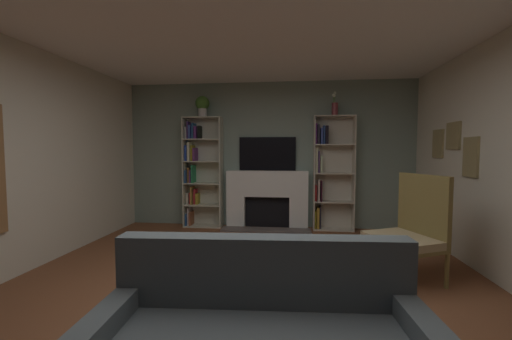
{
  "coord_description": "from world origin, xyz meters",
  "views": [
    {
      "loc": [
        0.45,
        -2.68,
        1.41
      ],
      "look_at": [
        0.0,
        1.24,
        1.16
      ],
      "focal_mm": 22.2,
      "sensor_mm": 36.0,
      "label": 1
    }
  ],
  "objects_px": {
    "fireplace": "(267,198)",
    "bookshelf_left": "(199,170)",
    "potted_plant": "(202,105)",
    "armchair": "(410,230)",
    "tv": "(267,154)",
    "bookshelf_right": "(329,172)",
    "vase_with_flowers": "(335,107)"
  },
  "relations": [
    {
      "from": "tv",
      "to": "armchair",
      "type": "distance_m",
      "value": 2.9
    },
    {
      "from": "fireplace",
      "to": "potted_plant",
      "type": "bearing_deg",
      "value": -177.88
    },
    {
      "from": "vase_with_flowers",
      "to": "fireplace",
      "type": "bearing_deg",
      "value": 177.88
    },
    {
      "from": "fireplace",
      "to": "potted_plant",
      "type": "height_order",
      "value": "potted_plant"
    },
    {
      "from": "potted_plant",
      "to": "armchair",
      "type": "height_order",
      "value": "potted_plant"
    },
    {
      "from": "potted_plant",
      "to": "vase_with_flowers",
      "type": "distance_m",
      "value": 2.34
    },
    {
      "from": "tv",
      "to": "bookshelf_right",
      "type": "xyz_separation_m",
      "value": [
        1.09,
        -0.06,
        -0.32
      ]
    },
    {
      "from": "fireplace",
      "to": "bookshelf_left",
      "type": "height_order",
      "value": "bookshelf_left"
    },
    {
      "from": "bookshelf_left",
      "to": "vase_with_flowers",
      "type": "xyz_separation_m",
      "value": [
        2.42,
        -0.04,
        1.11
      ]
    },
    {
      "from": "fireplace",
      "to": "bookshelf_left",
      "type": "relative_size",
      "value": 0.78
    },
    {
      "from": "tv",
      "to": "potted_plant",
      "type": "height_order",
      "value": "potted_plant"
    },
    {
      "from": "fireplace",
      "to": "tv",
      "type": "bearing_deg",
      "value": 90.0
    },
    {
      "from": "tv",
      "to": "potted_plant",
      "type": "distance_m",
      "value": 1.47
    },
    {
      "from": "tv",
      "to": "armchair",
      "type": "xyz_separation_m",
      "value": [
        1.74,
        -2.18,
        -0.8
      ]
    },
    {
      "from": "bookshelf_right",
      "to": "vase_with_flowers",
      "type": "xyz_separation_m",
      "value": [
        0.08,
        -0.06,
        1.12
      ]
    },
    {
      "from": "tv",
      "to": "bookshelf_right",
      "type": "bearing_deg",
      "value": -3.37
    },
    {
      "from": "fireplace",
      "to": "bookshelf_right",
      "type": "relative_size",
      "value": 0.78
    },
    {
      "from": "bookshelf_left",
      "to": "armchair",
      "type": "distance_m",
      "value": 3.69
    },
    {
      "from": "fireplace",
      "to": "potted_plant",
      "type": "relative_size",
      "value": 4.13
    },
    {
      "from": "armchair",
      "to": "bookshelf_left",
      "type": "bearing_deg",
      "value": 144.86
    },
    {
      "from": "bookshelf_left",
      "to": "potted_plant",
      "type": "bearing_deg",
      "value": -26.72
    },
    {
      "from": "fireplace",
      "to": "vase_with_flowers",
      "type": "bearing_deg",
      "value": -2.12
    },
    {
      "from": "fireplace",
      "to": "bookshelf_left",
      "type": "distance_m",
      "value": 1.35
    },
    {
      "from": "bookshelf_left",
      "to": "armchair",
      "type": "xyz_separation_m",
      "value": [
        2.99,
        -2.1,
        -0.5
      ]
    },
    {
      "from": "bookshelf_right",
      "to": "armchair",
      "type": "distance_m",
      "value": 2.27
    },
    {
      "from": "bookshelf_right",
      "to": "potted_plant",
      "type": "xyz_separation_m",
      "value": [
        -2.27,
        -0.06,
        1.2
      ]
    },
    {
      "from": "bookshelf_left",
      "to": "potted_plant",
      "type": "height_order",
      "value": "potted_plant"
    },
    {
      "from": "fireplace",
      "to": "armchair",
      "type": "bearing_deg",
      "value": -50.51
    },
    {
      "from": "bookshelf_left",
      "to": "bookshelf_right",
      "type": "height_order",
      "value": "same"
    },
    {
      "from": "tv",
      "to": "bookshelf_left",
      "type": "xyz_separation_m",
      "value": [
        -1.25,
        -0.08,
        -0.3
      ]
    },
    {
      "from": "bookshelf_left",
      "to": "armchair",
      "type": "height_order",
      "value": "bookshelf_left"
    },
    {
      "from": "potted_plant",
      "to": "tv",
      "type": "bearing_deg",
      "value": 5.84
    }
  ]
}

